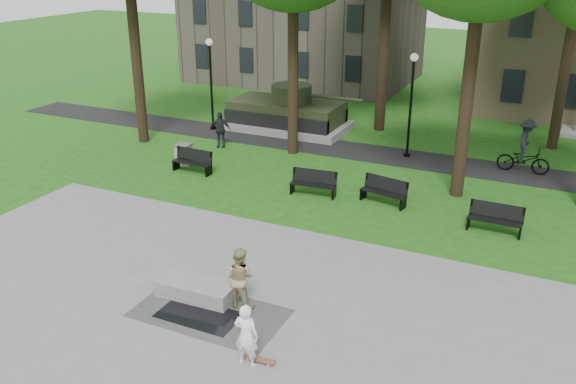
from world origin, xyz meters
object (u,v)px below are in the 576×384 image
cyclist (525,151)px  park_bench_0 (193,160)px  concrete_block (197,289)px  trash_bin (184,154)px  skateboarder (246,336)px  friend_watching (239,278)px

cyclist → park_bench_0: cyclist is taller
concrete_block → park_bench_0: size_ratio=1.21×
concrete_block → cyclist: cyclist is taller
concrete_block → trash_bin: bearing=126.1°
cyclist → trash_bin: (-13.71, -5.39, -0.47)m
skateboarder → park_bench_0: bearing=-55.4°
friend_watching → park_bench_0: size_ratio=0.95×
skateboarder → trash_bin: skateboarder is taller
concrete_block → trash_bin: 11.20m
concrete_block → skateboarder: (2.71, -2.04, 0.58)m
friend_watching → cyclist: 15.48m
friend_watching → trash_bin: (-7.93, 8.97, -0.40)m
skateboarder → trash_bin: 14.48m
skateboarder → friend_watching: (-1.38, 2.12, 0.06)m
park_bench_0 → concrete_block: bearing=-53.9°
friend_watching → cyclist: size_ratio=0.74×
concrete_block → friend_watching: 1.48m
cyclist → concrete_block: bearing=153.6°
cyclist → friend_watching: bearing=157.9°
cyclist → park_bench_0: (-12.81, -6.01, -0.43)m
skateboarder → cyclist: bearing=-109.1°
cyclist → trash_bin: 14.74m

